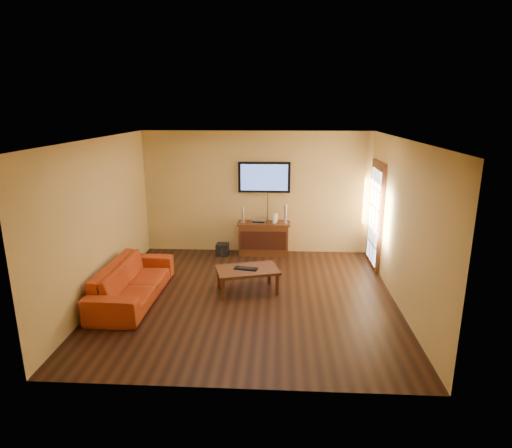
# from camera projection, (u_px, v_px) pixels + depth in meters

# --- Properties ---
(ground_plane) EXTENTS (5.00, 5.00, 0.00)m
(ground_plane) POSITION_uv_depth(u_px,v_px,m) (248.00, 297.00, 7.42)
(ground_plane) COLOR black
(ground_plane) RESTS_ON ground
(room_walls) EXTENTS (5.00, 5.00, 5.00)m
(room_walls) POSITION_uv_depth(u_px,v_px,m) (251.00, 195.00, 7.57)
(room_walls) COLOR tan
(room_walls) RESTS_ON ground
(french_door) EXTENTS (0.07, 1.02, 2.22)m
(french_door) POSITION_uv_depth(u_px,v_px,m) (375.00, 216.00, 8.64)
(french_door) COLOR #472210
(french_door) RESTS_ON ground
(media_console) EXTENTS (1.15, 0.44, 0.73)m
(media_console) POSITION_uv_depth(u_px,v_px,m) (264.00, 238.00, 9.50)
(media_console) COLOR #472210
(media_console) RESTS_ON ground
(television) EXTENTS (1.14, 0.08, 0.67)m
(television) POSITION_uv_depth(u_px,v_px,m) (264.00, 177.00, 9.32)
(television) COLOR black
(television) RESTS_ON ground
(coffee_table) EXTENTS (1.20, 0.92, 0.43)m
(coffee_table) POSITION_uv_depth(u_px,v_px,m) (247.00, 272.00, 7.55)
(coffee_table) COLOR #472210
(coffee_table) RESTS_ON ground
(sofa) EXTENTS (0.68, 2.18, 0.85)m
(sofa) POSITION_uv_depth(u_px,v_px,m) (132.00, 276.00, 7.25)
(sofa) COLOR #AF3913
(sofa) RESTS_ON ground
(speaker_left) EXTENTS (0.09, 0.09, 0.34)m
(speaker_left) POSITION_uv_depth(u_px,v_px,m) (243.00, 215.00, 9.39)
(speaker_left) COLOR silver
(speaker_left) RESTS_ON media_console
(speaker_right) EXTENTS (0.11, 0.11, 0.41)m
(speaker_right) POSITION_uv_depth(u_px,v_px,m) (285.00, 215.00, 9.33)
(speaker_right) COLOR silver
(speaker_right) RESTS_ON media_console
(av_receiver) EXTENTS (0.35, 0.27, 0.07)m
(av_receiver) POSITION_uv_depth(u_px,v_px,m) (259.00, 221.00, 9.39)
(av_receiver) COLOR silver
(av_receiver) RESTS_ON media_console
(game_console) EXTENTS (0.11, 0.17, 0.22)m
(game_console) POSITION_uv_depth(u_px,v_px,m) (275.00, 218.00, 9.35)
(game_console) COLOR white
(game_console) RESTS_ON media_console
(subwoofer) EXTENTS (0.27, 0.27, 0.26)m
(subwoofer) POSITION_uv_depth(u_px,v_px,m) (222.00, 249.00, 9.49)
(subwoofer) COLOR black
(subwoofer) RESTS_ON ground
(bottle) EXTENTS (0.07, 0.07, 0.19)m
(bottle) POSITION_uv_depth(u_px,v_px,m) (222.00, 253.00, 9.38)
(bottle) COLOR white
(bottle) RESTS_ON ground
(keyboard) EXTENTS (0.43, 0.23, 0.02)m
(keyboard) POSITION_uv_depth(u_px,v_px,m) (246.00, 268.00, 7.53)
(keyboard) COLOR black
(keyboard) RESTS_ON coffee_table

